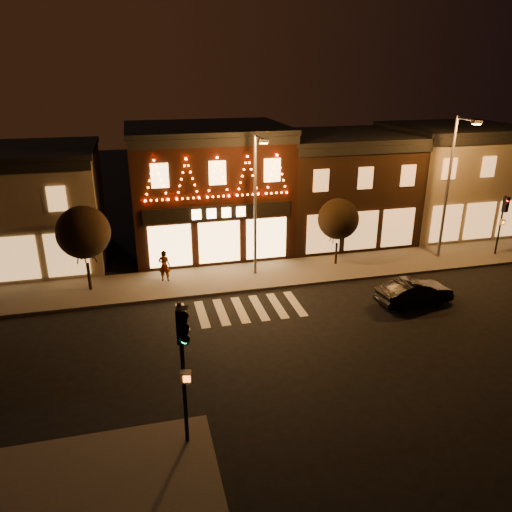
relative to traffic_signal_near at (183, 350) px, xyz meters
name	(u,v)px	position (x,y,z in m)	size (l,w,h in m)	color
ground	(259,350)	(3.77, 5.28, -3.73)	(120.00, 120.00, 0.00)	black
sidewalk_far	(258,275)	(5.77, 13.28, -3.66)	(44.00, 4.00, 0.15)	#47423D
building_pulp	(208,188)	(3.77, 19.25, 0.43)	(10.20, 8.34, 8.30)	black
building_right_a	(339,186)	(13.27, 19.27, 0.03)	(9.20, 8.28, 7.50)	black
building_right_b	(450,178)	(22.27, 19.27, 0.18)	(9.20, 8.28, 7.80)	#786D55
traffic_signal_near	(183,350)	(0.00, 0.00, 0.00)	(0.41, 0.53, 5.08)	black
traffic_signal_far	(504,213)	(21.90, 12.68, -0.75)	(0.35, 0.46, 3.97)	black
streetlamp_mid	(256,196)	(5.63, 13.25, 1.25)	(0.52, 1.88, 8.24)	#59595E
streetlamp_right	(452,178)	(17.97, 13.06, 1.66)	(0.56, 2.03, 8.93)	#59595E
tree_left	(83,232)	(-3.89, 13.48, -0.23)	(2.87, 2.87, 4.79)	black
tree_right	(338,219)	(10.93, 13.75, -0.64)	(2.51, 2.51, 4.20)	black
dark_sedan	(414,292)	(12.86, 7.75, -3.06)	(1.43, 4.11, 1.35)	black
pedestrian	(164,266)	(0.26, 13.67, -2.65)	(0.68, 0.45, 1.86)	gray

